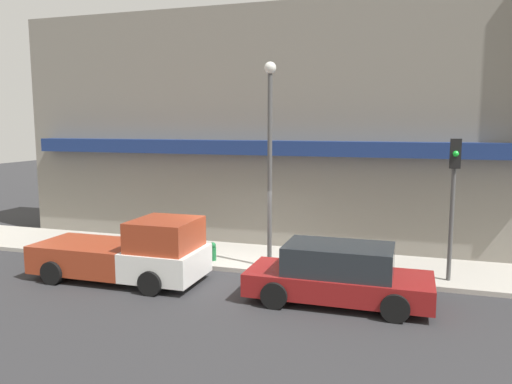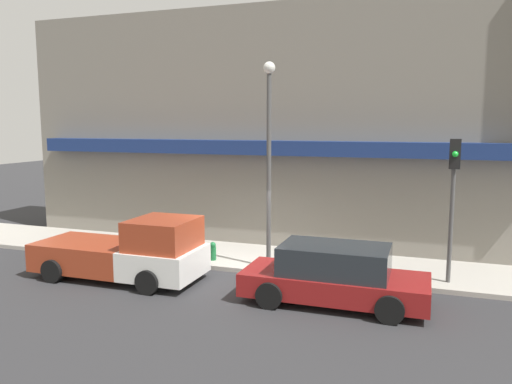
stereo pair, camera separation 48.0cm
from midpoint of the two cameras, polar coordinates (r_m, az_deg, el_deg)
name	(u,v)px [view 2 (the right image)]	position (r m, az deg, el deg)	size (l,w,h in m)	color
ground_plane	(236,273)	(15.43, -1.45, -9.20)	(80.00, 80.00, 0.00)	#2D2D30
sidewalk	(252,258)	(16.81, 0.42, -7.52)	(36.00, 3.09, 0.14)	#ADA89E
building	(280,129)	(19.10, 3.43, 7.23)	(19.80, 3.80, 11.16)	gray
pickup_truck	(129,252)	(15.00, -13.42, -6.72)	(5.02, 2.19, 1.86)	white
parked_car	(334,275)	(12.91, 10.02, -9.36)	(4.62, 2.04, 1.50)	maroon
fire_hydrant	(213,251)	(16.25, -4.11, -6.74)	(0.21, 0.21, 0.59)	#196633
street_lamp	(269,143)	(14.93, 2.41, 5.61)	(0.36, 0.36, 6.17)	#4C4C4C
traffic_light	(453,186)	(14.55, 22.49, 0.69)	(0.28, 0.42, 3.98)	#4C4C4C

